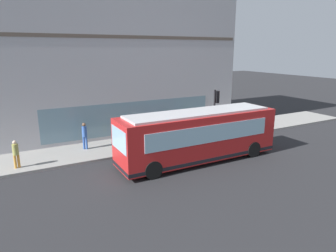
{
  "coord_description": "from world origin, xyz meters",
  "views": [
    {
      "loc": [
        -14.42,
        8.22,
        6.6
      ],
      "look_at": [
        1.62,
        -0.45,
        1.93
      ],
      "focal_mm": 31.96,
      "sensor_mm": 36.0,
      "label": 1
    }
  ],
  "objects_px": {
    "pedestrian_walking_along_curb": "(219,120)",
    "pedestrian_by_light_pole": "(16,152)",
    "pedestrian_near_building_entrance": "(85,134)",
    "city_bus_nearside": "(198,136)",
    "pedestrian_near_hydrant": "(146,126)",
    "fire_hydrant": "(121,141)",
    "traffic_light_near_corner": "(216,104)",
    "newspaper_vending_box": "(187,131)"
  },
  "relations": [
    {
      "from": "fire_hydrant",
      "to": "pedestrian_near_hydrant",
      "type": "distance_m",
      "value": 2.37
    },
    {
      "from": "fire_hydrant",
      "to": "pedestrian_near_building_entrance",
      "type": "xyz_separation_m",
      "value": [
        0.48,
        2.36,
        0.68
      ]
    },
    {
      "from": "pedestrian_by_light_pole",
      "to": "pedestrian_near_building_entrance",
      "type": "bearing_deg",
      "value": -70.45
    },
    {
      "from": "pedestrian_by_light_pole",
      "to": "newspaper_vending_box",
      "type": "xyz_separation_m",
      "value": [
        0.76,
        -11.68,
        -0.46
      ]
    },
    {
      "from": "pedestrian_by_light_pole",
      "to": "pedestrian_near_hydrant",
      "type": "xyz_separation_m",
      "value": [
        1.69,
        -8.68,
        0.06
      ]
    },
    {
      "from": "traffic_light_near_corner",
      "to": "pedestrian_walking_along_curb",
      "type": "relative_size",
      "value": 2.0
    },
    {
      "from": "traffic_light_near_corner",
      "to": "pedestrian_near_hydrant",
      "type": "distance_m",
      "value": 5.49
    },
    {
      "from": "pedestrian_by_light_pole",
      "to": "newspaper_vending_box",
      "type": "relative_size",
      "value": 1.78
    },
    {
      "from": "city_bus_nearside",
      "to": "pedestrian_near_hydrant",
      "type": "bearing_deg",
      "value": 12.16
    },
    {
      "from": "fire_hydrant",
      "to": "pedestrian_walking_along_curb",
      "type": "bearing_deg",
      "value": -93.84
    },
    {
      "from": "city_bus_nearside",
      "to": "pedestrian_walking_along_curb",
      "type": "distance_m",
      "value": 6.15
    },
    {
      "from": "pedestrian_by_light_pole",
      "to": "pedestrian_near_hydrant",
      "type": "height_order",
      "value": "pedestrian_near_hydrant"
    },
    {
      "from": "pedestrian_walking_along_curb",
      "to": "fire_hydrant",
      "type": "bearing_deg",
      "value": 86.16
    },
    {
      "from": "city_bus_nearside",
      "to": "fire_hydrant",
      "type": "xyz_separation_m",
      "value": [
        4.49,
        3.29,
        -1.04
      ]
    },
    {
      "from": "fire_hydrant",
      "to": "newspaper_vending_box",
      "type": "height_order",
      "value": "newspaper_vending_box"
    },
    {
      "from": "city_bus_nearside",
      "to": "pedestrian_walking_along_curb",
      "type": "height_order",
      "value": "city_bus_nearside"
    },
    {
      "from": "pedestrian_near_building_entrance",
      "to": "pedestrian_by_light_pole",
      "type": "height_order",
      "value": "pedestrian_near_building_entrance"
    },
    {
      "from": "pedestrian_walking_along_curb",
      "to": "pedestrian_near_building_entrance",
      "type": "xyz_separation_m",
      "value": [
        1.01,
        10.34,
        0.0
      ]
    },
    {
      "from": "city_bus_nearside",
      "to": "pedestrian_by_light_pole",
      "type": "distance_m",
      "value": 10.42
    },
    {
      "from": "pedestrian_walking_along_curb",
      "to": "newspaper_vending_box",
      "type": "distance_m",
      "value": 2.9
    },
    {
      "from": "city_bus_nearside",
      "to": "fire_hydrant",
      "type": "height_order",
      "value": "city_bus_nearside"
    },
    {
      "from": "city_bus_nearside",
      "to": "fire_hydrant",
      "type": "distance_m",
      "value": 5.67
    },
    {
      "from": "pedestrian_near_building_entrance",
      "to": "pedestrian_near_hydrant",
      "type": "xyz_separation_m",
      "value": [
        0.22,
        -4.53,
        -0.06
      ]
    },
    {
      "from": "traffic_light_near_corner",
      "to": "pedestrian_walking_along_curb",
      "type": "bearing_deg",
      "value": -54.89
    },
    {
      "from": "city_bus_nearside",
      "to": "traffic_light_near_corner",
      "type": "height_order",
      "value": "traffic_light_near_corner"
    },
    {
      "from": "pedestrian_by_light_pole",
      "to": "pedestrian_walking_along_curb",
      "type": "bearing_deg",
      "value": -88.18
    },
    {
      "from": "pedestrian_near_building_entrance",
      "to": "newspaper_vending_box",
      "type": "height_order",
      "value": "pedestrian_near_building_entrance"
    },
    {
      "from": "pedestrian_near_building_entrance",
      "to": "city_bus_nearside",
      "type": "bearing_deg",
      "value": -131.34
    },
    {
      "from": "city_bus_nearside",
      "to": "pedestrian_by_light_pole",
      "type": "relative_size",
      "value": 6.27
    },
    {
      "from": "pedestrian_by_light_pole",
      "to": "pedestrian_near_hydrant",
      "type": "relative_size",
      "value": 0.94
    },
    {
      "from": "city_bus_nearside",
      "to": "pedestrian_near_hydrant",
      "type": "relative_size",
      "value": 5.9
    },
    {
      "from": "traffic_light_near_corner",
      "to": "fire_hydrant",
      "type": "height_order",
      "value": "traffic_light_near_corner"
    },
    {
      "from": "city_bus_nearside",
      "to": "traffic_light_near_corner",
      "type": "relative_size",
      "value": 2.8
    },
    {
      "from": "city_bus_nearside",
      "to": "newspaper_vending_box",
      "type": "bearing_deg",
      "value": -23.74
    },
    {
      "from": "traffic_light_near_corner",
      "to": "pedestrian_near_building_entrance",
      "type": "height_order",
      "value": "traffic_light_near_corner"
    },
    {
      "from": "fire_hydrant",
      "to": "newspaper_vending_box",
      "type": "relative_size",
      "value": 0.82
    },
    {
      "from": "pedestrian_walking_along_curb",
      "to": "pedestrian_by_light_pole",
      "type": "xyz_separation_m",
      "value": [
        -0.46,
        14.5,
        -0.12
      ]
    },
    {
      "from": "city_bus_nearside",
      "to": "newspaper_vending_box",
      "type": "xyz_separation_m",
      "value": [
        4.26,
        -1.87,
        -0.95
      ]
    },
    {
      "from": "traffic_light_near_corner",
      "to": "pedestrian_walking_along_curb",
      "type": "distance_m",
      "value": 1.81
    },
    {
      "from": "city_bus_nearside",
      "to": "traffic_light_near_corner",
      "type": "xyz_separation_m",
      "value": [
        3.34,
        -3.82,
        1.1
      ]
    },
    {
      "from": "pedestrian_near_building_entrance",
      "to": "pedestrian_by_light_pole",
      "type": "bearing_deg",
      "value": 109.55
    },
    {
      "from": "pedestrian_walking_along_curb",
      "to": "pedestrian_by_light_pole",
      "type": "distance_m",
      "value": 14.5
    }
  ]
}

